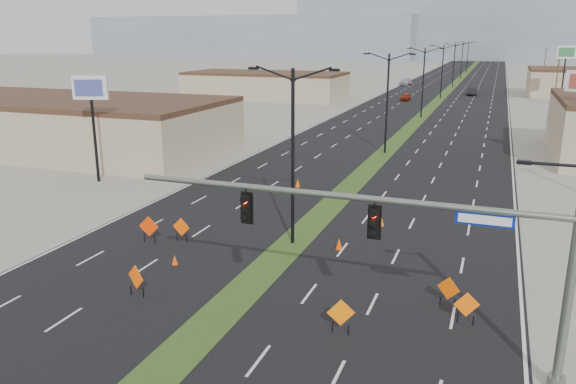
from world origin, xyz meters
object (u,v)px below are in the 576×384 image
(car_far, at_px, (406,82))
(construction_sign_0, at_px, (149,227))
(streetlight_0, at_px, (293,152))
(construction_sign_4, at_px, (448,290))
(pole_sign_west, at_px, (91,97))
(streetlight_2, at_px, (423,80))
(signal_mast, at_px, (426,241))
(streetlight_4, at_px, (454,63))
(construction_sign_1, at_px, (136,278))
(construction_sign_2, at_px, (181,228))
(streetlight_5, at_px, (462,59))
(pole_sign_east_far, at_px, (566,56))
(cone_2, at_px, (339,244))
(streetlight_1, at_px, (387,100))
(construction_sign_5, at_px, (467,306))
(car_left, at_px, (406,97))
(construction_sign_3, at_px, (341,314))
(cone_3, at_px, (298,183))
(streetlight_3, at_px, (442,70))
(cone_1, at_px, (381,221))
(cone_0, at_px, (175,260))
(car_mid, at_px, (472,91))
(streetlight_6, at_px, (468,56))

(car_far, xyz_separation_m, construction_sign_0, (3.31, -115.72, 0.17))
(streetlight_0, relative_size, construction_sign_4, 7.07)
(pole_sign_west, bearing_deg, streetlight_2, 48.63)
(signal_mast, xyz_separation_m, streetlight_4, (-8.56, 122.00, 0.63))
(construction_sign_1, relative_size, construction_sign_2, 1.05)
(streetlight_5, xyz_separation_m, pole_sign_west, (-20.07, -131.98, 1.57))
(construction_sign_1, height_order, pole_sign_east_far, pole_sign_east_far)
(streetlight_2, xyz_separation_m, cone_2, (2.79, -55.98, -5.08))
(streetlight_2, xyz_separation_m, construction_sign_1, (-4.41, -65.00, -4.51))
(streetlight_1, distance_m, construction_sign_5, 36.15)
(car_left, height_order, construction_sign_5, construction_sign_5)
(car_far, height_order, cone_2, car_far)
(construction_sign_5, height_order, cone_2, construction_sign_5)
(streetlight_5, relative_size, construction_sign_1, 6.46)
(streetlight_4, xyz_separation_m, pole_sign_west, (-20.07, -103.98, 1.57))
(construction_sign_2, bearing_deg, streetlight_5, 90.68)
(signal_mast, distance_m, construction_sign_3, 5.17)
(construction_sign_4, bearing_deg, cone_3, 147.49)
(streetlight_3, distance_m, construction_sign_4, 89.63)
(streetlight_1, xyz_separation_m, cone_3, (-3.92, -15.96, -5.09))
(car_far, relative_size, pole_sign_east_far, 0.55)
(streetlight_0, height_order, streetlight_4, same)
(car_left, distance_m, pole_sign_west, 71.89)
(car_far, relative_size, cone_2, 8.22)
(cone_1, xyz_separation_m, pole_sign_east_far, (16.62, 76.16, 7.93))
(construction_sign_0, xyz_separation_m, construction_sign_3, (13.17, -6.17, -0.08))
(cone_0, height_order, pole_sign_east_far, pole_sign_east_far)
(streetlight_2, relative_size, construction_sign_1, 6.46)
(car_mid, distance_m, pole_sign_east_far, 20.64)
(car_mid, xyz_separation_m, construction_sign_1, (-9.86, -101.61, 0.11))
(streetlight_1, bearing_deg, cone_1, -79.68)
(streetlight_1, bearing_deg, pole_sign_west, -135.14)
(car_mid, distance_m, construction_sign_1, 102.09)
(construction_sign_3, bearing_deg, car_left, 76.72)
(streetlight_6, bearing_deg, streetlight_5, -90.00)
(cone_0, distance_m, pole_sign_east_far, 90.27)
(streetlight_3, xyz_separation_m, cone_2, (2.79, -83.98, -5.08))
(streetlight_4, bearing_deg, construction_sign_0, -93.91)
(cone_1, xyz_separation_m, cone_2, (-1.42, -4.88, -0.00))
(streetlight_2, relative_size, car_far, 1.82)
(cone_1, bearing_deg, cone_2, -106.23)
(construction_sign_5, bearing_deg, cone_1, 98.88)
(construction_sign_0, distance_m, construction_sign_1, 7.06)
(streetlight_6, distance_m, cone_2, 168.08)
(streetlight_2, xyz_separation_m, streetlight_6, (0.00, 112.00, 0.00))
(streetlight_2, distance_m, cone_2, 56.28)
(streetlight_4, relative_size, construction_sign_1, 6.46)
(streetlight_5, relative_size, cone_1, 14.83)
(construction_sign_3, distance_m, construction_sign_4, 5.52)
(streetlight_3, bearing_deg, car_mid, 57.67)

